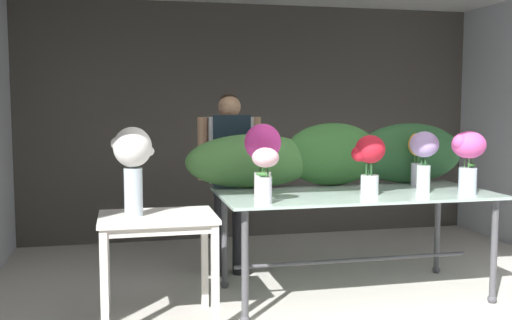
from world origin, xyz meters
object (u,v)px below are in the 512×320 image
object	(u,v)px
vase_lilac_snapdragons	(424,154)
vase_white_roses_tall	(133,160)
vase_magenta_stock	(263,150)
vase_crimson_dahlias	(369,159)
vase_fuchsia_peonies	(468,154)
vase_blush_tulips	(265,169)
display_table_glass	(354,205)
florist	(230,165)
vase_sunset_ranunculus	(417,155)
side_table_white	(158,229)

from	to	relation	value
vase_lilac_snapdragons	vase_white_roses_tall	distance (m)	2.23
vase_magenta_stock	vase_lilac_snapdragons	world-z (taller)	vase_magenta_stock
vase_crimson_dahlias	vase_lilac_snapdragons	xyz separation A→B (m)	(0.46, 0.01, 0.03)
vase_fuchsia_peonies	vase_blush_tulips	world-z (taller)	vase_fuchsia_peonies
display_table_glass	florist	size ratio (longest dim) A/B	1.33
vase_sunset_ranunculus	vase_lilac_snapdragons	world-z (taller)	vase_lilac_snapdragons
vase_crimson_dahlias	vase_sunset_ranunculus	xyz separation A→B (m)	(0.60, 0.37, -0.02)
display_table_glass	vase_white_roses_tall	distance (m)	1.79
florist	vase_lilac_snapdragons	distance (m)	1.67
vase_crimson_dahlias	vase_magenta_stock	world-z (taller)	vase_magenta_stock
florist	vase_magenta_stock	world-z (taller)	florist
side_table_white	vase_crimson_dahlias	bearing A→B (deg)	3.30
display_table_glass	vase_white_roses_tall	xyz separation A→B (m)	(-1.72, -0.26, 0.42)
vase_crimson_dahlias	vase_fuchsia_peonies	bearing A→B (deg)	-10.04
vase_lilac_snapdragons	side_table_white	bearing A→B (deg)	-177.19
display_table_glass	side_table_white	size ratio (longest dim) A/B	2.69
vase_magenta_stock	vase_blush_tulips	distance (m)	0.31
vase_fuchsia_peonies	vase_blush_tulips	distance (m)	1.62
florist	vase_white_roses_tall	world-z (taller)	florist
vase_sunset_ranunculus	vase_white_roses_tall	distance (m)	2.41
vase_lilac_snapdragons	vase_sunset_ranunculus	bearing A→B (deg)	69.16
vase_crimson_dahlias	vase_fuchsia_peonies	world-z (taller)	vase_fuchsia_peonies
vase_sunset_ranunculus	florist	bearing A→B (deg)	158.82
vase_fuchsia_peonies	vase_lilac_snapdragons	world-z (taller)	vase_fuchsia_peonies
vase_fuchsia_peonies	vase_lilac_snapdragons	size ratio (longest dim) A/B	1.01
florist	vase_magenta_stock	distance (m)	0.90
vase_crimson_dahlias	vase_sunset_ranunculus	distance (m)	0.71
vase_magenta_stock	vase_sunset_ranunculus	xyz separation A→B (m)	(1.42, 0.29, -0.09)
vase_magenta_stock	florist	bearing A→B (deg)	95.72
florist	vase_sunset_ranunculus	xyz separation A→B (m)	(1.50, -0.58, 0.11)
vase_sunset_ranunculus	vase_blush_tulips	xyz separation A→B (m)	(-1.46, -0.59, -0.02)
display_table_glass	vase_fuchsia_peonies	xyz separation A→B (m)	(0.80, -0.30, 0.42)
florist	vase_fuchsia_peonies	world-z (taller)	florist
vase_blush_tulips	side_table_white	bearing A→B (deg)	170.68
vase_fuchsia_peonies	vase_lilac_snapdragons	xyz separation A→B (m)	(-0.29, 0.14, -0.00)
display_table_glass	vase_magenta_stock	world-z (taller)	vase_magenta_stock
florist	vase_fuchsia_peonies	bearing A→B (deg)	-33.27
side_table_white	vase_sunset_ranunculus	world-z (taller)	vase_sunset_ranunculus
vase_sunset_ranunculus	vase_white_roses_tall	world-z (taller)	vase_white_roses_tall
vase_white_roses_tall	vase_blush_tulips	bearing A→B (deg)	-7.66
vase_sunset_ranunculus	display_table_glass	bearing A→B (deg)	-162.57
vase_crimson_dahlias	vase_white_roses_tall	bearing A→B (deg)	-177.00
side_table_white	vase_blush_tulips	size ratio (longest dim) A/B	2.03
florist	vase_crimson_dahlias	world-z (taller)	florist
display_table_glass	florist	world-z (taller)	florist
vase_sunset_ranunculus	vase_fuchsia_peonies	distance (m)	0.53
vase_white_roses_tall	florist	bearing A→B (deg)	50.57
vase_magenta_stock	vase_sunset_ranunculus	world-z (taller)	vase_magenta_stock
vase_sunset_ranunculus	vase_blush_tulips	bearing A→B (deg)	-158.22
side_table_white	vase_blush_tulips	world-z (taller)	vase_blush_tulips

